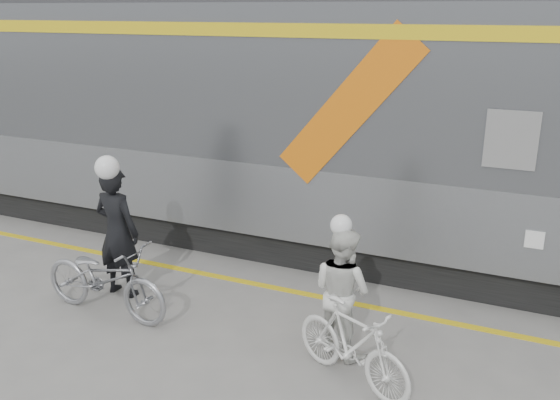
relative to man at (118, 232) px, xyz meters
The scene contains 9 objects.
ground 3.19m from the man, 22.58° to the right, with size 90.00×90.00×0.00m, color slate.
train 5.52m from the man, 34.00° to the left, with size 24.00×3.17×4.10m.
safety_strip 3.12m from the man, 19.04° to the left, with size 24.00×0.12×0.01m, color gold.
man is the anchor object (origin of this frame).
bicycle_left 0.71m from the man, 70.02° to the right, with size 0.65×1.88×0.99m, color #929399.
woman 3.18m from the man, ahead, with size 0.72×0.56×1.49m, color silver.
bicycle_right 3.57m from the man, 11.37° to the right, with size 0.42×1.50×0.90m, color silver.
helmet_man 1.05m from the man, ahead, with size 0.31×0.31×0.31m, color white.
helmet_woman 3.26m from the man, ahead, with size 0.24×0.24×0.24m, color white.
Camera 1 is at (2.11, -4.67, 3.73)m, focal length 38.00 mm.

